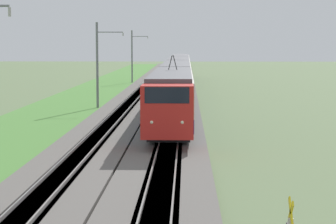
{
  "coord_description": "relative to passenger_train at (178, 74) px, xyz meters",
  "views": [
    {
      "loc": [
        -12.93,
        -5.53,
        6.11
      ],
      "look_at": [
        23.11,
        -4.52,
        2.28
      ],
      "focal_mm": 70.0,
      "sensor_mm": 36.0,
      "label": 1
    }
  ],
  "objects": [
    {
      "name": "passenger_train",
      "position": [
        0.0,
        0.0,
        0.0
      ],
      "size": [
        85.19,
        2.95,
        5.19
      ],
      "rotation": [
        0.0,
        0.0,
        3.14
      ],
      "color": "red",
      "rests_on": "ground"
    },
    {
      "name": "catenary_mast_mid",
      "position": [
        -16.9,
        7.12,
        1.69
      ],
      "size": [
        0.22,
        2.56,
        7.97
      ],
      "color": "slate",
      "rests_on": "ground"
    },
    {
      "name": "track_main",
      "position": [
        -13.97,
        4.52,
        -2.28
      ],
      "size": [
        240.0,
        1.57,
        0.45
      ],
      "color": "#4C4238",
      "rests_on": "ground"
    },
    {
      "name": "track_adjacent",
      "position": [
        -13.97,
        -0.0,
        -2.28
      ],
      "size": [
        240.0,
        1.57,
        0.45
      ],
      "color": "#4C4238",
      "rests_on": "ground"
    },
    {
      "name": "ballast_main",
      "position": [
        -13.97,
        4.52,
        -2.29
      ],
      "size": [
        240.0,
        4.4,
        0.3
      ],
      "color": "#605B56",
      "rests_on": "ground"
    },
    {
      "name": "catenary_mast_far",
      "position": [
        21.63,
        7.12,
        1.67
      ],
      "size": [
        0.22,
        2.56,
        7.94
      ],
      "color": "slate",
      "rests_on": "ground"
    },
    {
      "name": "ballast_adjacent",
      "position": [
        -13.97,
        0.0,
        -2.29
      ],
      "size": [
        240.0,
        4.4,
        0.3
      ],
      "color": "#605B56",
      "rests_on": "ground"
    },
    {
      "name": "grass_verge",
      "position": [
        -13.97,
        9.87,
        -2.38
      ],
      "size": [
        240.0,
        8.77,
        0.12
      ],
      "color": "#4C8438",
      "rests_on": "ground"
    }
  ]
}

